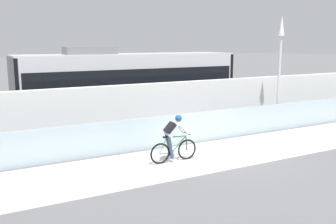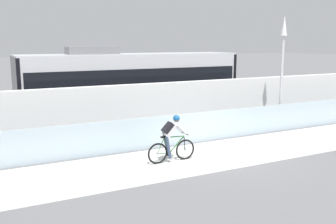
{
  "view_description": "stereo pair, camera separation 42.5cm",
  "coord_description": "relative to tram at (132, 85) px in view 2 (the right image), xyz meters",
  "views": [
    {
      "loc": [
        -8.11,
        -10.82,
        4.01
      ],
      "look_at": [
        -0.96,
        2.35,
        1.25
      ],
      "focal_mm": 40.55,
      "sensor_mm": 36.0,
      "label": 1
    },
    {
      "loc": [
        -7.73,
        -11.02,
        4.01
      ],
      "look_at": [
        -0.96,
        2.35,
        1.25
      ],
      "focal_mm": 40.55,
      "sensor_mm": 36.0,
      "label": 2
    }
  ],
  "objects": [
    {
      "name": "tram_rail_far",
      "position": [
        0.75,
        0.72,
        -1.89
      ],
      "size": [
        32.0,
        0.08,
        0.01
      ],
      "primitive_type": "cube",
      "color": "#595654",
      "rests_on": "ground"
    },
    {
      "name": "lamp_post_antenna",
      "position": [
        5.53,
        -4.7,
        1.4
      ],
      "size": [
        0.28,
        0.28,
        5.2
      ],
      "color": "gray",
      "rests_on": "ground"
    },
    {
      "name": "glass_parapet",
      "position": [
        0.75,
        -5.0,
        -1.28
      ],
      "size": [
        32.0,
        0.05,
        1.22
      ],
      "primitive_type": "cube",
      "color": "silver",
      "rests_on": "ground"
    },
    {
      "name": "concrete_barrier_wall",
      "position": [
        0.75,
        -3.2,
        -0.75
      ],
      "size": [
        32.0,
        0.36,
        2.29
      ],
      "primitive_type": "cube",
      "color": "white",
      "rests_on": "ground"
    },
    {
      "name": "cyclist_on_bike",
      "position": [
        -1.28,
        -6.85,
        -1.09
      ],
      "size": [
        1.77,
        0.58,
        1.61
      ],
      "color": "black",
      "rests_on": "ground"
    },
    {
      "name": "tram_rail_near",
      "position": [
        0.75,
        -0.72,
        -1.89
      ],
      "size": [
        32.0,
        0.08,
        0.01
      ],
      "primitive_type": "cube",
      "color": "#595654",
      "rests_on": "ground"
    },
    {
      "name": "bike_path_deck",
      "position": [
        0.75,
        -6.85,
        -1.89
      ],
      "size": [
        32.0,
        3.2,
        0.01
      ],
      "primitive_type": "cube",
      "color": "silver",
      "rests_on": "ground"
    },
    {
      "name": "tram",
      "position": [
        0.0,
        0.0,
        0.0
      ],
      "size": [
        11.06,
        2.54,
        3.81
      ],
      "color": "silver",
      "rests_on": "ground"
    },
    {
      "name": "ground_plane",
      "position": [
        0.75,
        -6.85,
        -1.89
      ],
      "size": [
        200.0,
        200.0,
        0.0
      ],
      "primitive_type": "plane",
      "color": "slate"
    }
  ]
}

